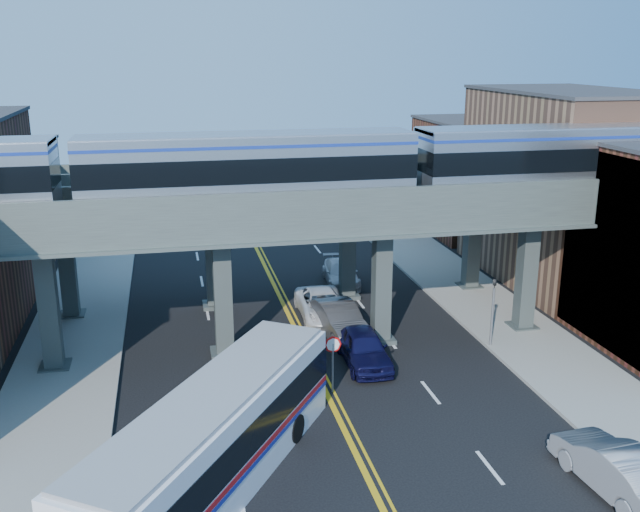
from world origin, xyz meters
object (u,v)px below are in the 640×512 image
(transit_bus, at_px, (214,441))
(car_lane_a, at_px, (364,347))
(traffic_signal, at_px, (493,305))
(car_lane_d, at_px, (341,273))
(transit_train, at_px, (249,167))
(car_lane_c, at_px, (323,305))
(car_lane_b, at_px, (339,320))
(stop_sign, at_px, (333,355))
(car_parked_curb, at_px, (615,468))

(transit_bus, height_order, car_lane_a, transit_bus)
(traffic_signal, relative_size, car_lane_a, 0.82)
(traffic_signal, distance_m, car_lane_d, 12.72)
(transit_train, height_order, car_lane_c, transit_train)
(transit_bus, bearing_deg, car_lane_d, 9.14)
(transit_train, xyz_separation_m, car_lane_a, (4.99, -2.47, -8.45))
(transit_train, bearing_deg, car_lane_a, -26.28)
(car_lane_c, xyz_separation_m, car_lane_d, (2.45, 5.75, -0.05))
(car_lane_b, height_order, car_lane_c, car_lane_b)
(transit_train, relative_size, transit_bus, 3.74)
(transit_bus, height_order, car_lane_d, transit_bus)
(stop_sign, height_order, car_lane_b, stop_sign)
(stop_sign, height_order, car_parked_curb, stop_sign)
(transit_bus, bearing_deg, stop_sign, -8.49)
(traffic_signal, distance_m, car_parked_curb, 12.29)
(car_lane_a, relative_size, car_lane_b, 0.94)
(car_lane_a, height_order, car_lane_d, car_lane_a)
(stop_sign, xyz_separation_m, car_lane_d, (3.95, 14.61, -1.04))
(traffic_signal, bearing_deg, car_lane_a, -176.08)
(car_lane_d, bearing_deg, transit_train, -120.29)
(car_lane_d, relative_size, car_parked_curb, 0.95)
(stop_sign, relative_size, traffic_signal, 0.64)
(transit_train, distance_m, car_parked_curb, 19.60)
(stop_sign, bearing_deg, car_lane_a, 50.21)
(car_lane_a, height_order, car_lane_c, car_lane_a)
(transit_train, bearing_deg, traffic_signal, -9.63)
(car_lane_a, bearing_deg, traffic_signal, 4.97)
(car_lane_a, bearing_deg, car_lane_c, 96.57)
(car_lane_a, distance_m, car_parked_curb, 12.97)
(car_lane_a, bearing_deg, stop_sign, -128.73)
(transit_bus, bearing_deg, transit_train, 20.26)
(stop_sign, relative_size, car_lane_a, 0.53)
(transit_train, bearing_deg, transit_bus, -103.54)
(stop_sign, bearing_deg, transit_train, 119.96)
(transit_bus, xyz_separation_m, car_lane_d, (9.51, 20.71, -1.05))
(transit_train, height_order, car_lane_b, transit_train)
(stop_sign, relative_size, car_lane_c, 0.47)
(car_lane_a, height_order, car_parked_curb, car_parked_curb)
(transit_train, bearing_deg, car_lane_b, 14.94)
(car_lane_c, height_order, car_lane_d, car_lane_c)
(transit_bus, distance_m, car_lane_a, 11.59)
(car_lane_c, bearing_deg, stop_sign, -98.09)
(stop_sign, bearing_deg, transit_bus, -132.29)
(transit_train, bearing_deg, stop_sign, -60.04)
(transit_bus, xyz_separation_m, car_parked_curb, (13.30, -3.04, -0.91))
(traffic_signal, xyz_separation_m, car_lane_c, (-7.40, 5.86, -1.53))
(transit_train, xyz_separation_m, stop_sign, (2.88, -5.00, -7.53))
(stop_sign, xyz_separation_m, car_lane_b, (1.80, 6.25, -0.88))
(traffic_signal, xyz_separation_m, car_lane_d, (-4.95, 11.61, -1.58))
(stop_sign, distance_m, traffic_signal, 9.41)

